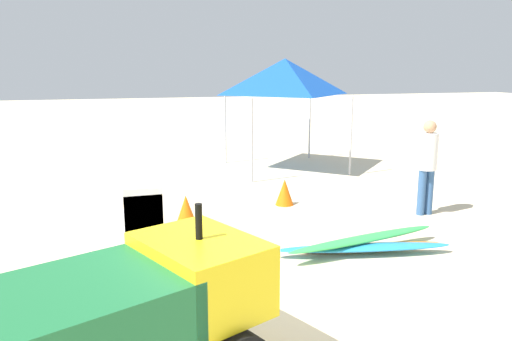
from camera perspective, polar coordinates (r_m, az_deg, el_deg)
ground at (r=5.74m, az=2.19°, el=-15.01°), size 80.00×80.00×0.00m
utility_cart at (r=3.95m, az=-16.55°, el=-15.76°), size 2.81×2.11×1.50m
stacked_plastic_chairs at (r=6.58m, az=-12.81°, el=-5.62°), size 0.48×0.48×1.11m
surfboard_pile at (r=7.28m, az=12.50°, el=-8.28°), size 2.59×0.89×0.24m
lifeguard_near_center at (r=9.23m, az=19.11°, el=1.02°), size 0.32×0.32×1.69m
popup_canopy at (r=12.75m, az=3.34°, el=10.70°), size 2.56×2.56×2.82m
traffic_cone_near at (r=8.34m, az=-8.04°, el=-4.57°), size 0.36×0.36×0.52m
traffic_cone_far at (r=9.52m, az=3.30°, el=-2.48°), size 0.35×0.35×0.50m
cooler_box at (r=6.52m, az=-3.69°, el=-10.06°), size 0.53×0.40×0.33m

